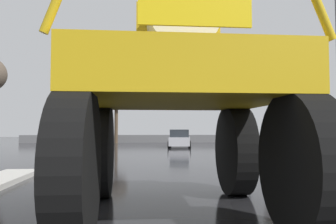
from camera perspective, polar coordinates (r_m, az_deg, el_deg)
name	(u,v)px	position (r m, az deg, el deg)	size (l,w,h in m)	color
ground_plane	(141,158)	(18.21, -4.43, -7.63)	(120.00, 120.00, 0.00)	black
oversize_sprayer	(177,100)	(6.23, 1.55, 1.98)	(3.97, 5.15, 4.46)	black
sedan_ahead	(179,139)	(29.39, 1.92, -4.49)	(2.31, 4.29, 1.52)	#B7B7BF
traffic_signal_near_right	(247,99)	(12.18, 12.99, 2.15)	(0.24, 0.54, 3.49)	slate
traffic_signal_far_left	(111,113)	(29.62, -9.40, -0.18)	(0.24, 0.55, 4.00)	slate
streetlight_far_left	(57,88)	(30.37, -17.90, 3.75)	(2.14, 0.24, 8.97)	slate
bare_tree_right	(281,87)	(25.92, 18.17, 3.92)	(2.60, 2.60, 5.72)	#473828
bare_tree_far_center	(116,101)	(39.52, -8.54, 1.86)	(2.74, 2.74, 6.07)	#473828
roadside_barrier	(139,139)	(40.84, -4.87, -4.44)	(27.29, 0.24, 0.90)	#59595B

